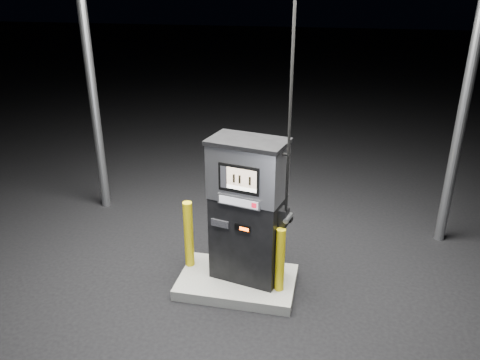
# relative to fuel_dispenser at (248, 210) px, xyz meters

# --- Properties ---
(ground) EXTENTS (80.00, 80.00, 0.00)m
(ground) POSITION_rel_fuel_dispenser_xyz_m (-0.12, -0.10, -1.17)
(ground) COLOR black
(ground) RESTS_ON ground
(pump_island) EXTENTS (1.60, 1.00, 0.15)m
(pump_island) POSITION_rel_fuel_dispenser_xyz_m (-0.12, -0.10, -1.10)
(pump_island) COLOR #60605C
(pump_island) RESTS_ON ground
(fuel_dispenser) EXTENTS (1.15, 0.78, 4.13)m
(fuel_dispenser) POSITION_rel_fuel_dispenser_xyz_m (0.00, 0.00, 0.00)
(fuel_dispenser) COLOR black
(fuel_dispenser) RESTS_ON pump_island
(bollard_left) EXTENTS (0.17, 0.17, 1.00)m
(bollard_left) POSITION_rel_fuel_dispenser_xyz_m (-0.86, 0.08, -0.52)
(bollard_left) COLOR #C5AD0A
(bollard_left) RESTS_ON pump_island
(bollard_right) EXTENTS (0.13, 0.13, 0.91)m
(bollard_right) POSITION_rel_fuel_dispenser_xyz_m (0.48, -0.24, -0.57)
(bollard_right) COLOR #C5AD0A
(bollard_right) RESTS_ON pump_island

